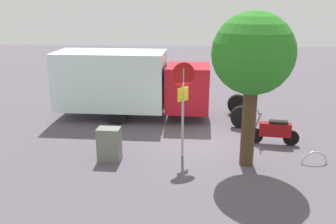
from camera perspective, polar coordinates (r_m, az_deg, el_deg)
The scene contains 7 objects.
ground_plane at distance 13.38m, azimuth 5.81°, elevation -5.14°, with size 60.00×60.00×0.00m, color #524A55.
box_truck_near at distance 16.12m, azimuth -5.44°, elevation 4.65°, with size 8.40×2.41×2.89m.
motorcycle at distance 13.78m, azimuth 16.03°, elevation -2.76°, with size 1.81×0.57×1.20m.
stop_sign at distance 11.78m, azimuth 2.31°, elevation 2.62°, with size 0.71×0.33×3.14m.
street_tree at distance 11.18m, azimuth 12.93°, elevation 8.44°, with size 2.44×2.44×4.73m.
utility_cabinet at distance 12.13m, azimuth -9.01°, elevation -4.88°, with size 0.73×0.49×1.08m, color slate.
bike_rack_hoop at distance 12.78m, azimuth 21.51°, elevation -7.37°, with size 0.85×0.85×0.05m, color #B7B7BC.
Camera 1 is at (0.54, 12.41, 4.98)m, focal length 39.69 mm.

